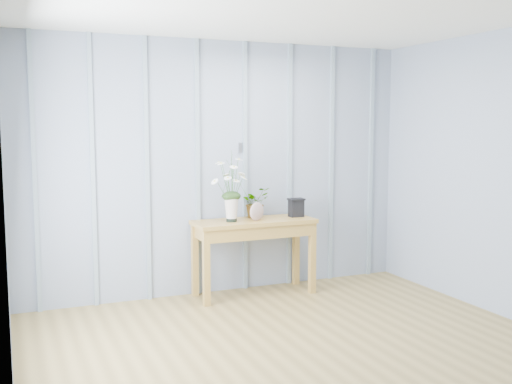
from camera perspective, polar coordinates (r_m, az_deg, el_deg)
name	(u,v)px	position (r m, az deg, el deg)	size (l,w,h in m)	color
ground	(334,375)	(4.26, 7.47, -16.90)	(4.50, 4.50, 0.00)	olive
room_shell	(278,85)	(4.73, 2.13, 10.14)	(4.00, 4.50, 2.50)	#8E9AB2
sideboard	(254,231)	(5.90, -0.19, -3.76)	(1.20, 0.45, 0.75)	olive
daisy_vase	(231,180)	(5.72, -2.36, 1.12)	(0.45, 0.34, 0.64)	black
spider_plant	(255,202)	(6.00, -0.07, -1.00)	(0.28, 0.24, 0.31)	#1B3514
felt_disc_vessel	(257,212)	(5.81, 0.08, -1.87)	(0.18, 0.05, 0.18)	#824F57
carved_box	(296,207)	(6.07, 3.84, -1.47)	(0.15, 0.12, 0.19)	black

